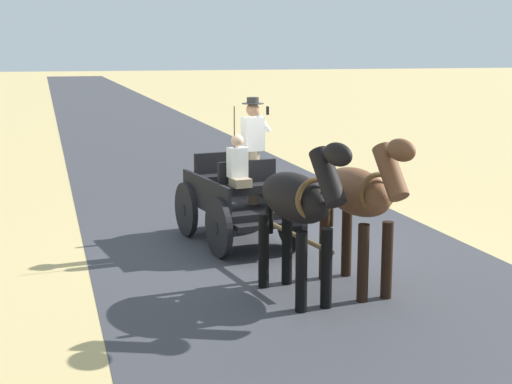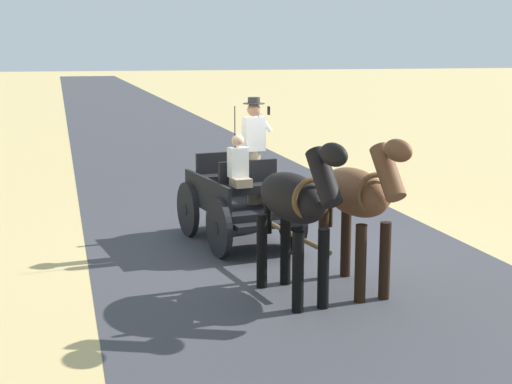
{
  "view_description": "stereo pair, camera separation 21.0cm",
  "coord_description": "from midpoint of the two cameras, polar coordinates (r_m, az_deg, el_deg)",
  "views": [
    {
      "loc": [
        3.68,
        11.91,
        3.29
      ],
      "look_at": [
        0.58,
        0.95,
        1.1
      ],
      "focal_mm": 52.59,
      "sensor_mm": 36.0,
      "label": 1
    },
    {
      "loc": [
        3.48,
        11.97,
        3.29
      ],
      "look_at": [
        0.58,
        0.95,
        1.1
      ],
      "focal_mm": 52.59,
      "sensor_mm": 36.0,
      "label": 2
    }
  ],
  "objects": [
    {
      "name": "ground_plane",
      "position": [
        12.89,
        1.9,
        -3.9
      ],
      "size": [
        200.0,
        200.0,
        0.0
      ],
      "primitive_type": "plane",
      "color": "tan"
    },
    {
      "name": "horse_drawn_carriage",
      "position": [
        12.72,
        -0.74,
        -0.33
      ],
      "size": [
        1.78,
        4.51,
        2.5
      ],
      "color": "black",
      "rests_on": "ground"
    },
    {
      "name": "traffic_cone",
      "position": [
        16.84,
        7.02,
        0.41
      ],
      "size": [
        0.32,
        0.32,
        0.5
      ],
      "primitive_type": "cone",
      "color": "orange",
      "rests_on": "ground"
    },
    {
      "name": "road_surface",
      "position": [
        12.89,
        1.9,
        -3.89
      ],
      "size": [
        6.31,
        160.0,
        0.01
      ],
      "primitive_type": "cube",
      "color": "#38383D",
      "rests_on": "ground"
    },
    {
      "name": "horse_off_side",
      "position": [
        9.73,
        3.66,
        -0.79
      ],
      "size": [
        0.81,
        2.15,
        2.21
      ],
      "color": "black",
      "rests_on": "ground"
    },
    {
      "name": "horse_near_side",
      "position": [
        10.19,
        8.37,
        -0.35
      ],
      "size": [
        0.73,
        2.14,
        2.21
      ],
      "color": "brown",
      "rests_on": "ground"
    }
  ]
}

